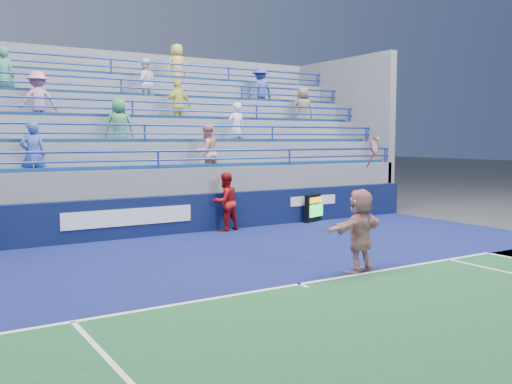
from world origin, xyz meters
TOP-DOWN VIEW (x-y plane):
  - ground at (0.00, 0.00)m, footprint 120.00×120.00m
  - sponsor_wall at (0.00, 6.50)m, footprint 18.00×0.32m
  - bleacher_stand at (-0.01, 10.27)m, footprint 18.00×5.60m
  - serve_speed_board at (5.37, 6.35)m, footprint 1.27×0.58m
  - tennis_player at (1.65, 0.20)m, footprint 1.64×0.79m
  - ball_girl at (1.86, 6.20)m, footprint 0.93×0.78m

SIDE VIEW (x-z plane):
  - ground at x=0.00m, z-range 0.00..0.00m
  - serve_speed_board at x=5.37m, z-range 0.00..0.90m
  - sponsor_wall at x=0.00m, z-range 0.00..1.10m
  - tennis_player at x=1.65m, z-range -0.51..2.22m
  - ball_girl at x=1.86m, z-range 0.00..1.72m
  - bleacher_stand at x=-0.01m, z-range -1.52..4.61m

